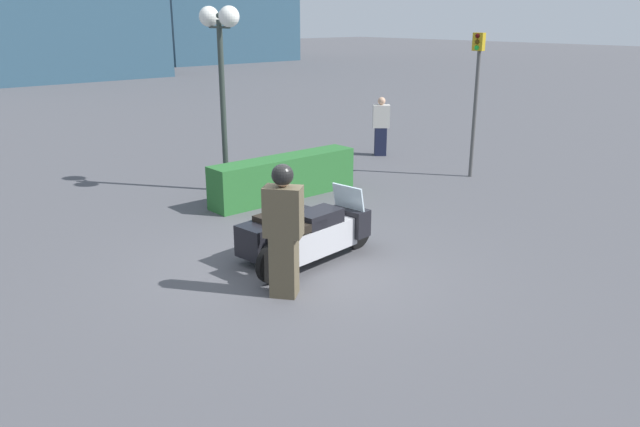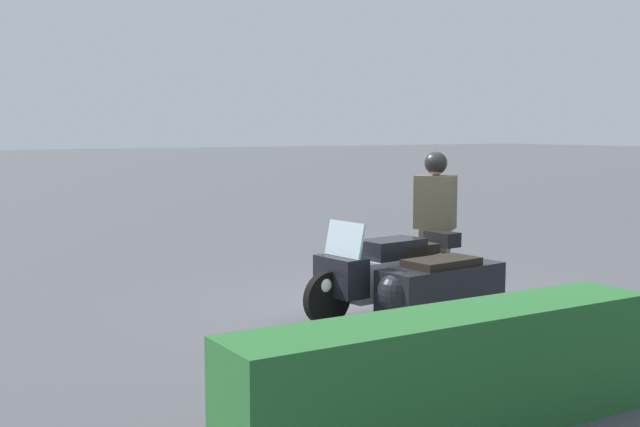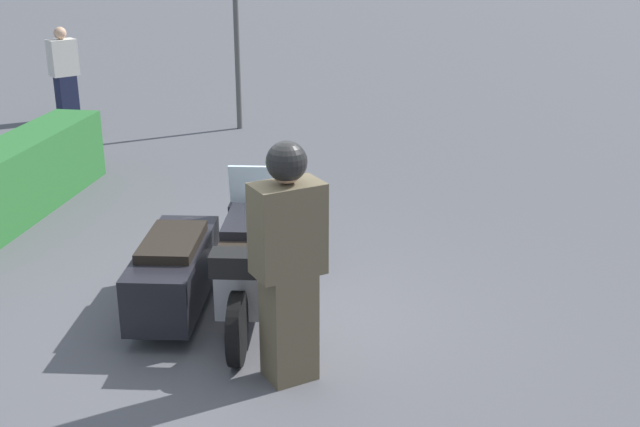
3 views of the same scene
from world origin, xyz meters
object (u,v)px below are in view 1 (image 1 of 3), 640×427
Objects in this scene: twin_lamp_post at (220,40)px; traffic_light_near at (476,84)px; police_motorcycle at (304,231)px; hedge_bush_curbside at (285,177)px; officer_rider at (283,228)px; pedestrian_bystander at (381,126)px.

twin_lamp_post reaches higher than traffic_light_near.
hedge_bush_curbside is at bearing 50.78° from police_motorcycle.
hedge_bush_curbside is 1.03× the size of traffic_light_near.
police_motorcycle is at bearing -122.82° from hedge_bush_curbside.
police_motorcycle is 0.75× the size of traffic_light_near.
traffic_light_near reaches higher than officer_rider.
traffic_light_near is (6.44, 1.47, 1.76)m from police_motorcycle.
twin_lamp_post is (2.39, 5.18, 2.25)m from officer_rider.
police_motorcycle is 5.27m from twin_lamp_post.
traffic_light_near reaches higher than pedestrian_bystander.
traffic_light_near is at bearing -18.46° from hedge_bush_curbside.
traffic_light_near is 2.09× the size of pedestrian_bystander.
police_motorcycle is at bearing 165.72° from pedestrian_bystander.
officer_rider is at bearing 166.35° from pedestrian_bystander.
police_motorcycle reaches higher than hedge_bush_curbside.
hedge_bush_curbside is 5.08m from traffic_light_near.
hedge_bush_curbside is at bearing -64.01° from twin_lamp_post.
twin_lamp_post is at bearing 66.84° from police_motorcycle.
hedge_bush_curbside is at bearing 14.12° from officer_rider.
police_motorcycle is at bearing 7.29° from traffic_light_near.
officer_rider reaches higher than pedestrian_bystander.
twin_lamp_post is 1.17× the size of traffic_light_near.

